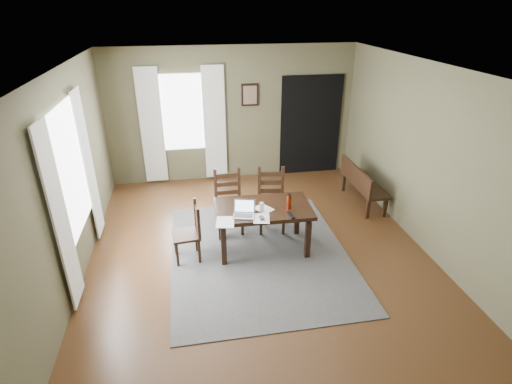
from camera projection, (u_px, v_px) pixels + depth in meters
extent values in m
cube|color=#492C16|center=(259.00, 254.00, 6.02)|extent=(5.00, 6.00, 0.01)
cube|color=brown|center=(233.00, 115.00, 8.09)|extent=(5.00, 0.02, 2.70)
cube|color=brown|center=(339.00, 337.00, 2.77)|extent=(5.00, 0.02, 2.70)
cube|color=brown|center=(66.00, 185.00, 5.04)|extent=(0.02, 6.00, 2.70)
cube|color=brown|center=(428.00, 160.00, 5.82)|extent=(0.02, 6.00, 2.70)
cube|color=white|center=(260.00, 69.00, 4.84)|extent=(5.00, 6.00, 0.02)
cube|color=#464646|center=(259.00, 254.00, 6.02)|extent=(2.60, 3.20, 0.01)
cube|color=black|center=(263.00, 209.00, 5.87)|extent=(1.44, 0.89, 0.06)
cube|color=black|center=(263.00, 212.00, 5.89)|extent=(1.28, 0.73, 0.05)
cube|color=black|center=(224.00, 246.00, 5.66)|extent=(0.08, 0.08, 0.60)
cube|color=black|center=(221.00, 223.00, 6.24)|extent=(0.08, 0.08, 0.60)
cube|color=black|center=(308.00, 239.00, 5.82)|extent=(0.08, 0.08, 0.60)
cube|color=black|center=(297.00, 217.00, 6.41)|extent=(0.08, 0.08, 0.60)
cube|color=black|center=(186.00, 235.00, 5.74)|extent=(0.42, 0.42, 0.04)
cube|color=black|center=(175.00, 243.00, 5.93)|extent=(0.04, 0.04, 0.38)
cube|color=black|center=(196.00, 240.00, 6.01)|extent=(0.04, 0.04, 0.38)
cube|color=black|center=(177.00, 255.00, 5.66)|extent=(0.04, 0.04, 0.38)
cube|color=black|center=(199.00, 251.00, 5.73)|extent=(0.04, 0.04, 0.38)
cube|color=black|center=(195.00, 213.00, 5.82)|extent=(0.05, 0.05, 0.48)
cube|color=black|center=(199.00, 224.00, 5.53)|extent=(0.05, 0.05, 0.48)
cube|color=black|center=(198.00, 226.00, 5.73)|extent=(0.05, 0.29, 0.06)
cube|color=black|center=(197.00, 218.00, 5.68)|extent=(0.05, 0.29, 0.06)
cube|color=black|center=(196.00, 210.00, 5.62)|extent=(0.05, 0.29, 0.06)
cube|color=black|center=(229.00, 205.00, 6.43)|extent=(0.45, 0.45, 0.04)
cube|color=black|center=(220.00, 225.00, 6.35)|extent=(0.04, 0.04, 0.44)
cube|color=black|center=(218.00, 214.00, 6.67)|extent=(0.04, 0.04, 0.44)
cube|color=black|center=(242.00, 223.00, 6.40)|extent=(0.04, 0.04, 0.44)
cube|color=black|center=(239.00, 212.00, 6.73)|extent=(0.04, 0.04, 0.44)
cube|color=black|center=(215.00, 185.00, 6.45)|extent=(0.05, 0.05, 0.55)
cube|color=black|center=(239.00, 183.00, 6.52)|extent=(0.05, 0.05, 0.55)
cube|color=black|center=(228.00, 192.00, 6.55)|extent=(0.33, 0.03, 0.07)
cube|color=black|center=(227.00, 184.00, 6.49)|extent=(0.33, 0.03, 0.07)
cube|color=black|center=(227.00, 176.00, 6.42)|extent=(0.33, 0.03, 0.07)
cube|color=black|center=(272.00, 204.00, 6.47)|extent=(0.51, 0.51, 0.04)
cube|color=black|center=(261.00, 223.00, 6.41)|extent=(0.05, 0.05, 0.44)
cube|color=black|center=(260.00, 212.00, 6.74)|extent=(0.05, 0.05, 0.44)
cube|color=black|center=(283.00, 222.00, 6.42)|extent=(0.05, 0.05, 0.44)
cube|color=black|center=(281.00, 211.00, 6.75)|extent=(0.05, 0.05, 0.44)
cube|color=black|center=(259.00, 183.00, 6.52)|extent=(0.05, 0.05, 0.56)
cube|color=black|center=(283.00, 182.00, 6.54)|extent=(0.05, 0.05, 0.56)
cube|color=black|center=(271.00, 191.00, 6.60)|extent=(0.33, 0.07, 0.07)
cube|color=black|center=(271.00, 183.00, 6.53)|extent=(0.33, 0.07, 0.07)
cube|color=black|center=(271.00, 174.00, 6.47)|extent=(0.33, 0.07, 0.07)
cube|color=black|center=(364.00, 184.00, 7.37)|extent=(0.42, 1.32, 0.06)
cube|color=black|center=(385.00, 207.00, 6.99)|extent=(0.06, 0.06, 0.37)
cube|color=black|center=(368.00, 209.00, 6.94)|extent=(0.06, 0.06, 0.37)
cube|color=black|center=(359.00, 181.00, 7.99)|extent=(0.06, 0.06, 0.37)
cube|color=black|center=(344.00, 182.00, 7.94)|extent=(0.06, 0.06, 0.37)
cube|color=black|center=(356.00, 175.00, 7.26)|extent=(0.05, 1.32, 0.32)
cube|color=#B7B7BC|center=(244.00, 216.00, 5.60)|extent=(0.35, 0.28, 0.02)
cube|color=#B7B7BC|center=(245.00, 206.00, 5.65)|extent=(0.31, 0.13, 0.20)
cube|color=silver|center=(244.00, 206.00, 5.65)|extent=(0.27, 0.11, 0.16)
cube|color=#3F3F42|center=(244.00, 216.00, 5.59)|extent=(0.28, 0.19, 0.00)
cube|color=#3F3F42|center=(262.00, 218.00, 5.52)|extent=(0.07, 0.10, 0.03)
cube|color=black|center=(291.00, 215.00, 5.61)|extent=(0.08, 0.19, 0.02)
cylinder|color=silver|center=(262.00, 207.00, 5.70)|extent=(0.08, 0.08, 0.14)
cylinder|color=#96250B|center=(289.00, 202.00, 5.77)|extent=(0.09, 0.09, 0.20)
cylinder|color=black|center=(289.00, 195.00, 5.72)|extent=(0.05, 0.05, 0.03)
cube|color=white|center=(225.00, 222.00, 5.45)|extent=(0.29, 0.35, 0.00)
cube|color=white|center=(264.00, 209.00, 5.80)|extent=(0.32, 0.34, 0.00)
cube|color=white|center=(261.00, 218.00, 5.54)|extent=(0.27, 0.32, 0.00)
cube|color=white|center=(70.00, 172.00, 5.18)|extent=(0.01, 1.30, 1.70)
cube|color=white|center=(183.00, 113.00, 7.86)|extent=(1.00, 0.01, 1.50)
cube|color=silver|center=(60.00, 219.00, 4.56)|extent=(0.03, 0.48, 2.30)
cube|color=silver|center=(89.00, 166.00, 6.02)|extent=(0.03, 0.48, 2.30)
cube|color=silver|center=(152.00, 127.00, 7.85)|extent=(0.44, 0.03, 2.30)
cube|color=silver|center=(215.00, 124.00, 8.04)|extent=(0.44, 0.03, 2.30)
cube|color=black|center=(250.00, 95.00, 7.94)|extent=(0.34, 0.03, 0.44)
cube|color=brown|center=(250.00, 95.00, 7.93)|extent=(0.27, 0.01, 0.36)
cube|color=black|center=(311.00, 126.00, 8.45)|extent=(1.30, 0.03, 2.10)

